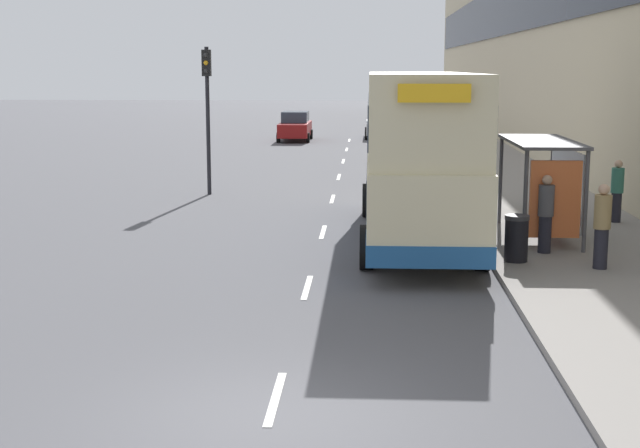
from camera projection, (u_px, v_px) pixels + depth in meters
name	position (u px, v px, depth m)	size (l,w,h in m)	color
ground_plane	(270.00, 419.00, 11.39)	(220.00, 220.00, 0.00)	#515156
pavement	(465.00, 148.00, 48.87)	(5.00, 93.00, 0.14)	gray
lane_mark_0	(275.00, 398.00, 12.09)	(0.12, 2.00, 0.01)	silver
lane_mark_1	(307.00, 287.00, 18.17)	(0.12, 2.00, 0.01)	silver
lane_mark_2	(323.00, 232.00, 24.26)	(0.12, 2.00, 0.01)	silver
lane_mark_3	(332.00, 199.00, 30.34)	(0.12, 2.00, 0.01)	silver
lane_mark_4	(339.00, 177.00, 36.42)	(0.12, 2.00, 0.01)	silver
lane_mark_5	(343.00, 161.00, 42.50)	(0.12, 2.00, 0.01)	silver
lane_mark_6	(347.00, 149.00, 48.59)	(0.12, 2.00, 0.01)	silver
lane_mark_7	(349.00, 140.00, 54.67)	(0.12, 2.00, 0.01)	silver
bus_shelter	(550.00, 171.00, 22.32)	(1.60, 4.20, 2.48)	#4C4C51
double_decker_bus_near	(418.00, 153.00, 22.69)	(2.85, 10.95, 4.30)	beige
car_0	(295.00, 126.00, 54.37)	(1.97, 4.57, 1.77)	maroon
car_1	(381.00, 125.00, 56.36)	(1.97, 4.55, 1.67)	silver
pedestrian_at_shelter	(617.00, 190.00, 24.90)	(0.35, 0.35, 1.76)	#23232D
pedestrian_1	(546.00, 213.00, 20.76)	(0.36, 0.36, 1.84)	#23232D
pedestrian_2	(602.00, 226.00, 19.12)	(0.37, 0.37, 1.85)	#23232D
litter_bin	(516.00, 238.00, 19.91)	(0.55, 0.55, 1.05)	black
traffic_light_far_kerb	(207.00, 96.00, 30.89)	(0.30, 0.32, 5.13)	black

